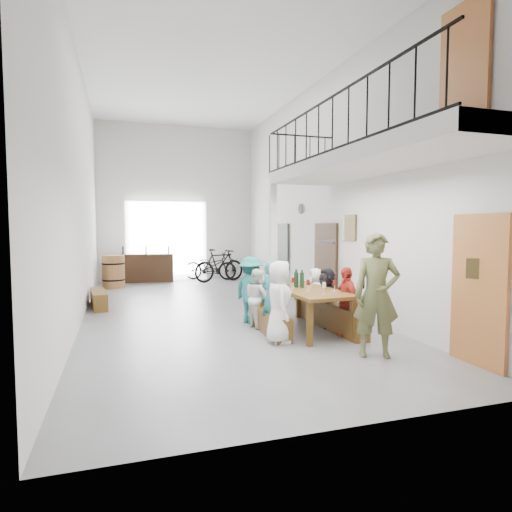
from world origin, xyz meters
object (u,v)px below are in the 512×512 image
object	(u,v)px
side_bench	(99,299)
tasting_table	(303,292)
bench_inner	(269,321)
oak_barrel	(113,272)
bicycle_near	(210,266)
host_standing	(377,295)
serving_counter	(146,268)

from	to	relation	value
side_bench	tasting_table	bearing A→B (deg)	-43.32
bench_inner	oak_barrel	bearing A→B (deg)	114.11
bench_inner	oak_barrel	size ratio (longest dim) A/B	1.75
bench_inner	bicycle_near	bearing A→B (deg)	88.11
bench_inner	side_bench	world-z (taller)	bench_inner
tasting_table	oak_barrel	distance (m)	7.67
side_bench	oak_barrel	xyz separation A→B (m)	(0.29, 3.33, 0.31)
oak_barrel	host_standing	size ratio (longest dim) A/B	0.56
oak_barrel	host_standing	xyz separation A→B (m)	(3.81, -8.66, 0.41)
oak_barrel	serving_counter	bearing A→B (deg)	46.18
oak_barrel	bench_inner	bearing A→B (deg)	-67.76
host_standing	serving_counter	bearing A→B (deg)	129.72
tasting_table	oak_barrel	world-z (taller)	oak_barrel
side_bench	oak_barrel	distance (m)	3.36
side_bench	bench_inner	bearing A→B (deg)	-48.45
serving_counter	bicycle_near	size ratio (longest dim) A/B	0.96
tasting_table	side_bench	world-z (taller)	tasting_table
tasting_table	oak_barrel	size ratio (longest dim) A/B	2.36
side_bench	host_standing	world-z (taller)	host_standing
tasting_table	side_bench	xyz separation A→B (m)	(-3.73, 3.52, -0.51)
tasting_table	bench_inner	bearing A→B (deg)	171.99
tasting_table	bench_inner	world-z (taller)	tasting_table
bicycle_near	serving_counter	bearing A→B (deg)	112.48
bench_inner	bicycle_near	size ratio (longest dim) A/B	0.94
bench_inner	oak_barrel	world-z (taller)	oak_barrel
bench_inner	side_bench	xyz separation A→B (m)	(-3.07, 3.46, -0.01)
side_bench	host_standing	distance (m)	6.76
tasting_table	bicycle_near	world-z (taller)	bicycle_near
side_bench	oak_barrel	world-z (taller)	oak_barrel
tasting_table	bicycle_near	size ratio (longest dim) A/B	1.26
tasting_table	bicycle_near	xyz separation A→B (m)	(-0.14, 7.91, -0.21)
side_bench	serving_counter	bearing A→B (deg)	72.99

